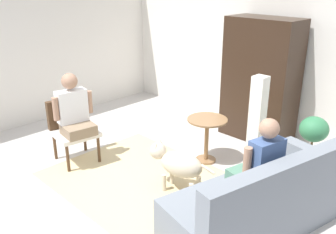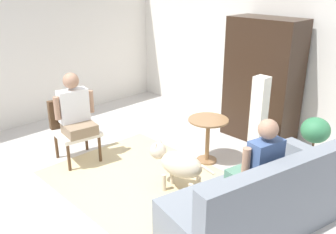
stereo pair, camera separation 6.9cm
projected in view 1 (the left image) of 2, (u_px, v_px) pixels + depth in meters
ground_plane at (153, 188)px, 4.60m from camera, size 7.51×7.51×0.00m
back_wall at (275, 48)px, 5.85m from camera, size 6.86×0.12×2.79m
left_wall at (40, 42)px, 6.40m from camera, size 0.12×5.81×2.79m
area_rug at (152, 185)px, 4.66m from camera, size 2.72×1.88×0.01m
couch at (263, 201)px, 3.79m from camera, size 1.23×2.11×0.90m
armchair at (71, 125)px, 5.19m from camera, size 0.64×0.63×0.86m
person_on_couch at (261, 163)px, 3.67m from camera, size 0.53×0.49×0.80m
person_on_armchair at (74, 110)px, 4.99m from camera, size 0.48×0.56×0.82m
round_end_table at (207, 132)px, 5.12m from camera, size 0.55×0.55×0.64m
dog at (178, 163)px, 4.43m from camera, size 0.87×0.42×0.60m
potted_plant at (312, 142)px, 4.85m from camera, size 0.37×0.37×0.78m
column_lamp at (257, 121)px, 5.05m from camera, size 0.20×0.20×1.25m
armoire_cabinet at (260, 80)px, 5.72m from camera, size 1.10×0.56×1.90m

